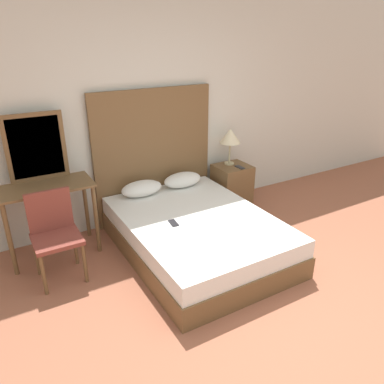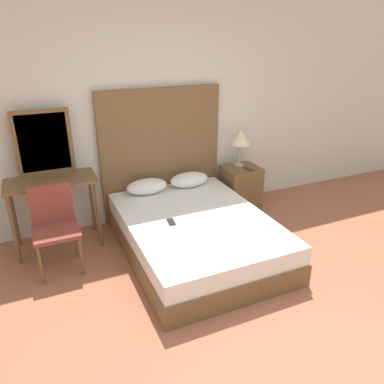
# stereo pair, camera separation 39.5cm
# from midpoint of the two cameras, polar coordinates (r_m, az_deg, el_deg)

# --- Properties ---
(ground_plane) EXTENTS (16.00, 16.00, 0.00)m
(ground_plane) POSITION_cam_midpoint_polar(r_m,az_deg,el_deg) (3.24, 10.64, -21.11)
(ground_plane) COLOR #9E5B42
(wall_back) EXTENTS (10.00, 0.06, 2.70)m
(wall_back) POSITION_cam_midpoint_polar(r_m,az_deg,el_deg) (4.62, -9.33, 11.90)
(wall_back) COLOR silver
(wall_back) RESTS_ON ground_plane
(bed) EXTENTS (1.47, 2.01, 0.43)m
(bed) POSITION_cam_midpoint_polar(r_m,az_deg,el_deg) (4.08, -2.07, -6.56)
(bed) COLOR brown
(bed) RESTS_ON ground_plane
(headboard) EXTENTS (1.54, 0.05, 1.64)m
(headboard) POSITION_cam_midpoint_polar(r_m,az_deg,el_deg) (4.69, -8.19, 5.44)
(headboard) COLOR brown
(headboard) RESTS_ON ground_plane
(pillow_left) EXTENTS (0.50, 0.28, 0.18)m
(pillow_left) POSITION_cam_midpoint_polar(r_m,az_deg,el_deg) (4.52, -10.17, 0.48)
(pillow_left) COLOR white
(pillow_left) RESTS_ON bed
(pillow_right) EXTENTS (0.50, 0.28, 0.18)m
(pillow_right) POSITION_cam_midpoint_polar(r_m,az_deg,el_deg) (4.72, -3.85, 1.82)
(pillow_right) COLOR white
(pillow_right) RESTS_ON bed
(phone_on_bed) EXTENTS (0.09, 0.16, 0.01)m
(phone_on_bed) POSITION_cam_midpoint_polar(r_m,az_deg,el_deg) (3.86, -5.79, -4.79)
(phone_on_bed) COLOR #232328
(phone_on_bed) RESTS_ON bed
(nightstand) EXTENTS (0.45, 0.42, 0.59)m
(nightstand) POSITION_cam_midpoint_polar(r_m,az_deg,el_deg) (5.11, 3.88, 0.88)
(nightstand) COLOR brown
(nightstand) RESTS_ON ground_plane
(table_lamp) EXTENTS (0.28, 0.28, 0.49)m
(table_lamp) POSITION_cam_midpoint_polar(r_m,az_deg,el_deg) (4.96, 3.57, 8.39)
(table_lamp) COLOR tan
(table_lamp) RESTS_ON nightstand
(phone_on_nightstand) EXTENTS (0.07, 0.15, 0.01)m
(phone_on_nightstand) POSITION_cam_midpoint_polar(r_m,az_deg,el_deg) (4.95, 5.05, 3.75)
(phone_on_nightstand) COLOR #232328
(phone_on_nightstand) RESTS_ON nightstand
(vanity_desk) EXTENTS (0.93, 0.48, 0.80)m
(vanity_desk) POSITION_cam_midpoint_polar(r_m,az_deg,el_deg) (4.20, -23.71, -1.09)
(vanity_desk) COLOR brown
(vanity_desk) RESTS_ON ground_plane
(vanity_mirror) EXTENTS (0.59, 0.03, 0.70)m
(vanity_mirror) POSITION_cam_midpoint_polar(r_m,az_deg,el_deg) (4.24, -25.21, 6.17)
(vanity_mirror) COLOR brown
(vanity_mirror) RESTS_ON vanity_desk
(chair) EXTENTS (0.44, 0.42, 0.87)m
(chair) POSITION_cam_midpoint_polar(r_m,az_deg,el_deg) (3.88, -23.05, -5.41)
(chair) COLOR brown
(chair) RESTS_ON ground_plane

